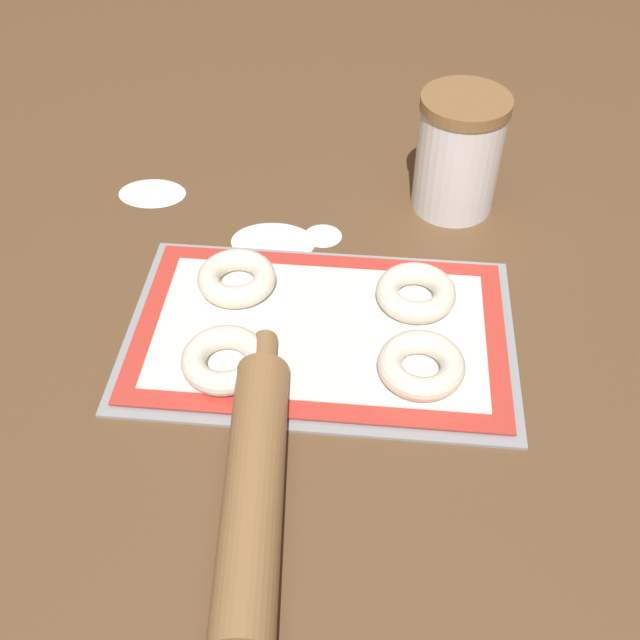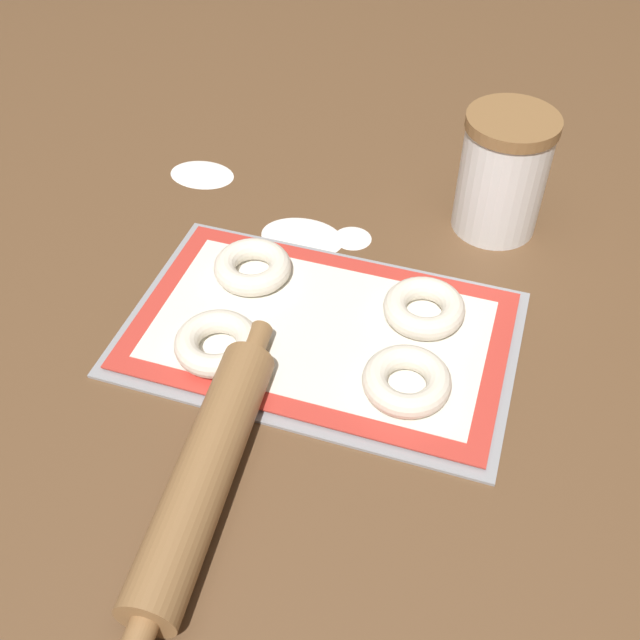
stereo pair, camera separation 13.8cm
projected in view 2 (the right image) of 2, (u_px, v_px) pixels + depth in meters
The scene contains 12 objects.
ground_plane at pixel (324, 326), 0.92m from camera, with size 2.80×2.80×0.00m, color brown.
baking_tray at pixel (320, 332), 0.91m from camera, with size 0.47×0.30×0.01m.
baking_mat at pixel (320, 329), 0.91m from camera, with size 0.45×0.27×0.00m.
bagel_front_left at pixel (217, 343), 0.87m from camera, with size 0.10×0.10×0.03m.
bagel_front_right at pixel (407, 381), 0.83m from camera, with size 0.10×0.10×0.03m.
bagel_back_left at pixel (253, 267), 0.96m from camera, with size 0.10×0.10×0.03m.
bagel_back_right at pixel (424, 308), 0.91m from camera, with size 0.10×0.10×0.03m.
flour_canister at pixel (503, 174), 1.00m from camera, with size 0.12×0.12×0.17m.
rolling_pin at pixel (204, 473), 0.74m from camera, with size 0.08×0.41×0.06m.
flour_patch_near at pixel (202, 174), 1.15m from camera, with size 0.10×0.07×0.00m.
flour_patch_far at pixel (352, 238), 1.04m from camera, with size 0.05×0.05×0.00m.
flour_patch_side at pixel (302, 237), 1.04m from camera, with size 0.12×0.09×0.00m.
Camera 2 is at (0.19, -0.61, 0.67)m, focal length 42.00 mm.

